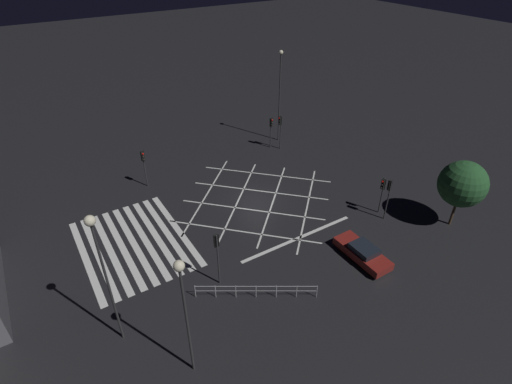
# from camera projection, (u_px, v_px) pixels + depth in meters

# --- Properties ---
(ground_plane) EXTENTS (200.00, 200.00, 0.00)m
(ground_plane) POSITION_uv_depth(u_px,v_px,m) (256.00, 200.00, 36.25)
(ground_plane) COLOR black
(road_markings) EXTENTS (15.75, 23.03, 0.01)m
(road_markings) POSITION_uv_depth(u_px,v_px,m) (172.00, 232.00, 32.39)
(road_markings) COLOR silver
(road_markings) RESTS_ON ground_plane
(traffic_light_se_main) EXTENTS (0.39, 0.36, 4.24)m
(traffic_light_se_main) POSITION_uv_depth(u_px,v_px,m) (217.00, 249.00, 26.18)
(traffic_light_se_main) COLOR #2D2D30
(traffic_light_se_main) RESTS_ON ground_plane
(traffic_light_nw_cross) EXTENTS (0.36, 0.39, 3.88)m
(traffic_light_nw_cross) POSITION_uv_depth(u_px,v_px,m) (280.00, 126.00, 43.21)
(traffic_light_nw_cross) COLOR #2D2D30
(traffic_light_nw_cross) RESTS_ON ground_plane
(traffic_light_ne_cross) EXTENTS (0.36, 0.39, 3.41)m
(traffic_light_ne_cross) POSITION_uv_depth(u_px,v_px,m) (382.00, 189.00, 33.32)
(traffic_light_ne_cross) COLOR #2D2D30
(traffic_light_ne_cross) RESTS_ON ground_plane
(traffic_light_nw_main) EXTENTS (0.39, 0.36, 3.58)m
(traffic_light_nw_main) POSITION_uv_depth(u_px,v_px,m) (271.00, 127.00, 43.54)
(traffic_light_nw_main) COLOR #2D2D30
(traffic_light_nw_main) RESTS_ON ground_plane
(traffic_light_ne_main) EXTENTS (0.39, 0.36, 3.81)m
(traffic_light_ne_main) POSITION_uv_depth(u_px,v_px,m) (389.00, 191.00, 32.50)
(traffic_light_ne_main) COLOR #2D2D30
(traffic_light_ne_main) RESTS_ON ground_plane
(traffic_light_sw_main) EXTENTS (0.39, 0.36, 3.78)m
(traffic_light_sw_main) POSITION_uv_depth(u_px,v_px,m) (144.00, 162.00, 36.69)
(traffic_light_sw_main) COLOR #2D2D30
(traffic_light_sw_main) RESTS_ON ground_plane
(street_lamp_east) EXTENTS (0.55, 0.55, 8.14)m
(street_lamp_east) POSITION_uv_depth(u_px,v_px,m) (183.00, 295.00, 19.07)
(street_lamp_east) COLOR #2D2D30
(street_lamp_east) RESTS_ON ground_plane
(street_lamp_west) EXTENTS (0.57, 0.57, 9.12)m
(street_lamp_west) POSITION_uv_depth(u_px,v_px,m) (99.00, 254.00, 20.41)
(street_lamp_west) COLOR #2D2D30
(street_lamp_west) RESTS_ON ground_plane
(street_lamp_far) EXTENTS (0.45, 0.45, 10.19)m
(street_lamp_far) POSITION_uv_depth(u_px,v_px,m) (280.00, 85.00, 43.02)
(street_lamp_far) COLOR #2D2D30
(street_lamp_far) RESTS_ON ground_plane
(street_tree_near) EXTENTS (3.72, 3.72, 5.80)m
(street_tree_near) POSITION_uv_depth(u_px,v_px,m) (463.00, 184.00, 31.16)
(street_tree_near) COLOR #473323
(street_tree_near) RESTS_ON ground_plane
(waiting_car) EXTENTS (4.59, 1.74, 1.23)m
(waiting_car) POSITION_uv_depth(u_px,v_px,m) (363.00, 252.00, 29.51)
(waiting_car) COLOR maroon
(waiting_car) RESTS_ON ground_plane
(pedestrian_railing) EXTENTS (4.33, 6.89, 1.05)m
(pedestrian_railing) POSITION_uv_depth(u_px,v_px,m) (256.00, 290.00, 26.34)
(pedestrian_railing) COLOR #B7B7BC
(pedestrian_railing) RESTS_ON ground_plane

